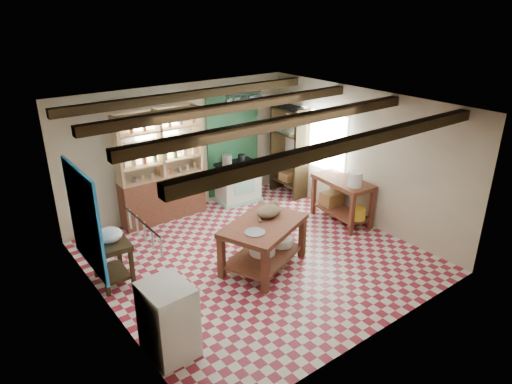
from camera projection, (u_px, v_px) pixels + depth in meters
floor at (256, 257)px, 7.81m from camera, size 5.00×5.00×0.02m
ceiling at (256, 106)px, 6.80m from camera, size 5.00×5.00×0.02m
wall_back at (181, 149)px, 9.14m from camera, size 5.00×0.04×2.60m
wall_front at (381, 250)px, 5.47m from camera, size 5.00×0.04×2.60m
wall_left at (103, 231)px, 5.92m from camera, size 0.04×5.00×2.60m
wall_right at (360, 157)px, 8.70m from camera, size 0.04×5.00×2.60m
ceiling_beams at (256, 114)px, 6.85m from camera, size 5.00×3.80×0.15m
blue_wall_patch at (84, 219)px, 6.67m from camera, size 0.04×1.40×1.60m
green_wall_patch at (233, 141)px, 9.84m from camera, size 1.30×0.04×2.30m
window_back at (157, 134)px, 8.69m from camera, size 0.90×0.02×0.80m
window_right at (323, 140)px, 9.38m from camera, size 0.02×1.30×1.20m
utensil_rail at (142, 231)px, 4.88m from camera, size 0.06×0.90×0.28m
pot_rack at (244, 102)px, 9.17m from camera, size 0.86×0.12×0.36m
shelving_unit at (161, 167)px, 8.78m from camera, size 1.70×0.34×2.20m
tall_rack at (289, 151)px, 10.01m from camera, size 0.40×0.86×2.00m
work_table at (263, 245)px, 7.40m from camera, size 1.64×1.38×0.79m
stove at (238, 182)px, 9.85m from camera, size 0.93×0.66×0.86m
prep_table at (113, 261)px, 6.99m from camera, size 0.53×0.74×0.72m
white_cabinet at (168, 320)px, 5.53m from camera, size 0.57×0.67×0.97m
right_counter at (342, 201)px, 8.92m from camera, size 0.71×1.27×0.88m
cat at (269, 211)px, 7.43m from camera, size 0.54×0.50×0.19m
steel_tray at (255, 232)px, 6.94m from camera, size 0.42×0.42×0.02m
basin_large at (262, 249)px, 7.50m from camera, size 0.56×0.56×0.15m
basin_small at (282, 242)px, 7.75m from camera, size 0.47×0.47×0.13m
kettle_left at (227, 160)px, 9.52m from camera, size 0.22×0.22×0.24m
kettle_right at (241, 158)px, 9.70m from camera, size 0.16×0.16×0.18m
enamel_bowl at (109, 235)px, 6.81m from camera, size 0.42×0.42×0.20m
white_bucket at (355, 179)px, 8.40m from camera, size 0.30×0.30×0.28m
wicker_basket at (331, 199)px, 9.18m from camera, size 0.41×0.34×0.27m
yellow_tub at (357, 213)px, 8.61m from camera, size 0.33×0.33×0.22m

